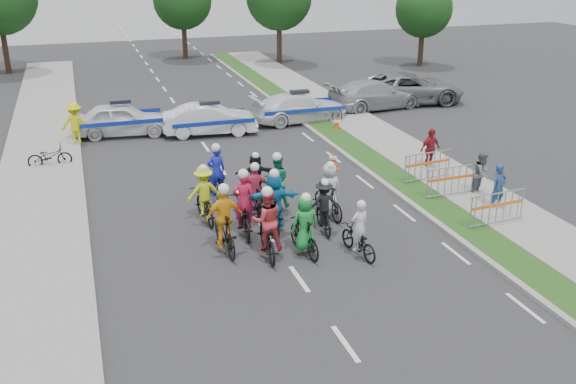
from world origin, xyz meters
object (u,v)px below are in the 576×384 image
object	(u,v)px
police_car_0	(122,119)
barrier_1	(452,182)
parked_bike	(50,156)
rider_0	(358,237)
rider_2	(267,230)
rider_1	(305,230)
police_car_1	(210,119)
rider_6	(244,212)
tree_2	(424,9)
rider_10	(204,199)
rider_5	(274,205)
cone_0	(333,160)
rider_7	(329,196)
civilian_sedan	(375,95)
police_car_2	(299,108)
barrier_2	(427,167)
rider_3	(224,226)
tree_4	(182,0)
rider_12	(217,181)
cone_1	(337,124)
rider_9	(255,197)
spectator_1	(482,174)
spectator_2	(430,149)
spectator_0	(499,187)
rider_11	(255,179)
rider_4	(323,210)
civilian_suv	(409,88)
marshal_hiviz	(75,124)
barrier_0	(497,210)

from	to	relation	value
police_car_0	barrier_1	bearing A→B (deg)	-132.35
barrier_1	parked_bike	size ratio (longest dim) A/B	1.23
rider_0	rider_2	xyz separation A→B (m)	(-2.36, 0.82, 0.20)
rider_1	police_car_1	bearing A→B (deg)	-96.36
rider_6	tree_2	bearing A→B (deg)	-123.11
rider_1	rider_10	world-z (taller)	rider_10
rider_5	cone_0	distance (m)	6.03
rider_7	rider_5	bearing A→B (deg)	6.42
civilian_sedan	parked_bike	bearing A→B (deg)	97.99
rider_1	cone_0	distance (m)	7.24
police_car_2	barrier_2	size ratio (longest dim) A/B	2.35
rider_0	rider_3	world-z (taller)	rider_3
police_car_2	tree_4	bearing A→B (deg)	1.03
rider_3	rider_7	size ratio (longest dim) A/B	1.10
parked_bike	rider_2	bearing A→B (deg)	-149.20
rider_6	parked_bike	bearing A→B (deg)	-49.79
rider_12	cone_1	xyz separation A→B (m)	(7.01, 6.52, -0.31)
rider_9	cone_1	bearing A→B (deg)	-130.47
rider_0	cone_1	world-z (taller)	rider_0
rider_3	spectator_1	bearing A→B (deg)	-174.26
rider_10	tree_4	world-z (taller)	tree_4
rider_1	spectator_2	distance (m)	8.65
barrier_2	cone_0	world-z (taller)	barrier_2
tree_2	spectator_0	bearing A→B (deg)	-113.82
rider_2	rider_3	bearing A→B (deg)	-23.02
rider_3	rider_11	world-z (taller)	rider_3
rider_5	barrier_1	world-z (taller)	rider_5
parked_bike	rider_10	bearing A→B (deg)	-146.16
rider_1	rider_11	bearing A→B (deg)	-93.85
barrier_2	rider_9	bearing A→B (deg)	-170.19
rider_4	spectator_1	size ratio (longest dim) A/B	1.09
police_car_0	spectator_0	size ratio (longest dim) A/B	2.77
tree_4	rider_3	bearing A→B (deg)	-97.93
civilian_suv	marshal_hiviz	distance (m)	17.14
parked_bike	rider_0	bearing A→B (deg)	-142.22
rider_9	police_car_0	size ratio (longest dim) A/B	0.44
rider_1	rider_2	bearing A→B (deg)	-21.48
barrier_0	barrier_1	distance (m)	2.48
tree_4	civilian_sedan	bearing A→B (deg)	-69.96
rider_2	rider_5	bearing A→B (deg)	-108.47
cone_1	civilian_sedan	bearing A→B (deg)	43.54
rider_2	police_car_2	distance (m)	14.19
rider_3	cone_0	distance (m)	7.79
cone_0	tree_4	distance (m)	26.63
civilian_suv	spectator_2	bearing A→B (deg)	163.82
rider_4	civilian_sedan	xyz separation A→B (m)	(7.98, 13.22, 0.08)
spectator_1	parked_bike	distance (m)	15.94
rider_4	rider_10	size ratio (longest dim) A/B	0.90
police_car_2	cone_1	size ratio (longest dim) A/B	6.70
rider_3	police_car_0	world-z (taller)	rider_3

